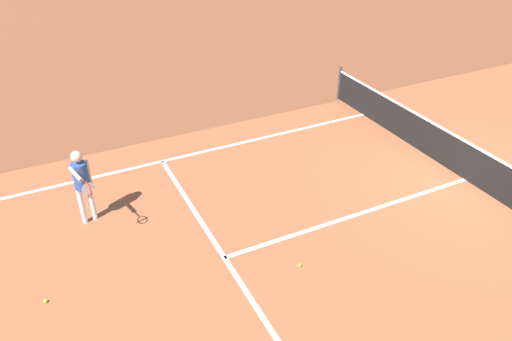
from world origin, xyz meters
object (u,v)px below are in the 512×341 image
(net, at_px, (470,162))
(tennis_ball_mid_court, at_px, (300,265))
(player_near, at_px, (82,179))
(tennis_ball_by_baseline, at_px, (45,301))

(net, height_order, tennis_ball_mid_court, net)
(net, bearing_deg, tennis_ball_mid_court, -80.53)
(net, height_order, player_near, player_near)
(net, height_order, tennis_ball_by_baseline, net)
(net, relative_size, player_near, 6.44)
(tennis_ball_mid_court, bearing_deg, tennis_ball_by_baseline, -104.80)
(player_near, relative_size, tennis_ball_by_baseline, 26.00)
(tennis_ball_mid_court, bearing_deg, player_near, -134.05)
(net, distance_m, player_near, 8.87)
(net, xyz_separation_m, tennis_ball_by_baseline, (-0.32, -9.68, -0.46))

